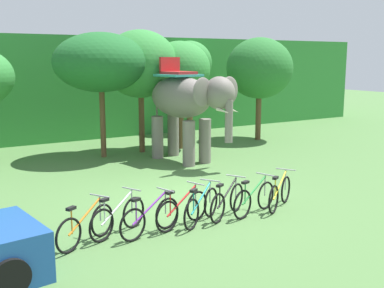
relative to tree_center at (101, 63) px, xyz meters
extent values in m
plane|color=#4C753D|center=(-0.09, -6.50, -3.58)|extent=(80.00, 80.00, 0.00)
cube|color=#338438|center=(-0.09, 6.99, -1.20)|extent=(36.00, 6.00, 4.76)
cylinder|color=brown|center=(0.00, 0.00, -2.28)|extent=(0.21, 0.21, 2.60)
ellipsoid|color=#1E6028|center=(0.00, 0.00, 0.01)|extent=(3.53, 3.53, 2.21)
cylinder|color=brown|center=(1.69, 0.15, -2.42)|extent=(0.23, 0.23, 2.32)
ellipsoid|color=#338438|center=(1.69, 0.15, -0.06)|extent=(2.95, 2.95, 2.65)
cylinder|color=brown|center=(3.39, 0.03, -2.44)|extent=(0.31, 0.31, 2.28)
ellipsoid|color=#338438|center=(3.39, 0.03, -0.27)|extent=(2.53, 2.53, 2.27)
cylinder|color=brown|center=(5.92, 3.46, -2.31)|extent=(0.30, 0.30, 2.54)
ellipsoid|color=#338438|center=(5.92, 3.46, -0.07)|extent=(2.23, 2.23, 2.17)
cylinder|color=brown|center=(7.59, 0.03, -2.55)|extent=(0.25, 0.25, 2.05)
ellipsoid|color=#28702D|center=(7.59, 0.03, -0.28)|extent=(3.02, 3.02, 2.76)
ellipsoid|color=slate|center=(2.23, -2.06, -1.23)|extent=(1.90, 3.11, 1.50)
cylinder|color=slate|center=(2.77, -2.87, -2.78)|extent=(0.44, 0.44, 1.60)
cylinder|color=slate|center=(2.01, -3.01, -2.78)|extent=(0.44, 0.44, 1.60)
cylinder|color=slate|center=(2.44, -1.10, -2.78)|extent=(0.44, 0.44, 1.60)
cylinder|color=slate|center=(1.69, -1.24, -2.78)|extent=(0.44, 0.44, 1.60)
ellipsoid|color=slate|center=(2.59, -4.02, -0.98)|extent=(1.18, 1.26, 1.10)
ellipsoid|color=slate|center=(3.17, -3.76, -0.93)|extent=(0.86, 0.31, 0.96)
ellipsoid|color=slate|center=(1.95, -3.99, -0.93)|extent=(0.86, 0.31, 0.96)
cylinder|color=slate|center=(2.67, -4.47, -1.88)|extent=(0.26, 0.26, 1.40)
cone|color=beige|center=(2.88, -4.38, -1.53)|extent=(0.22, 0.57, 0.21)
cone|color=beige|center=(2.45, -4.46, -1.53)|extent=(0.22, 0.57, 0.21)
cube|color=teal|center=(2.21, -1.96, -0.45)|extent=(1.54, 1.52, 0.08)
cube|color=#B22323|center=(2.21, -1.96, -0.36)|extent=(1.08, 1.24, 0.10)
cube|color=#B22323|center=(2.12, -1.47, -0.08)|extent=(0.90, 0.26, 0.56)
cylinder|color=slate|center=(1.97, -0.66, -1.68)|extent=(0.08, 0.08, 0.90)
torus|color=black|center=(-3.83, -8.28, -3.23)|extent=(0.64, 0.40, 0.71)
torus|color=black|center=(-2.97, -7.78, -3.23)|extent=(0.64, 0.40, 0.71)
cylinder|color=orange|center=(-3.42, -8.04, -2.98)|extent=(0.86, 0.52, 0.54)
cylinder|color=orange|center=(-3.75, -8.23, -2.97)|extent=(0.03, 0.03, 0.52)
cube|color=black|center=(-3.75, -8.23, -2.71)|extent=(0.22, 0.19, 0.06)
cylinder|color=#9E9EA3|center=(-3.01, -7.80, -2.95)|extent=(0.03, 0.03, 0.55)
cylinder|color=#9E9EA3|center=(-3.01, -7.80, -2.68)|extent=(0.29, 0.47, 0.03)
torus|color=black|center=(-3.09, -8.08, -3.23)|extent=(0.66, 0.35, 0.71)
torus|color=black|center=(-2.19, -7.65, -3.23)|extent=(0.66, 0.35, 0.71)
cylinder|color=silver|center=(-2.66, -7.88, -2.98)|extent=(0.90, 0.45, 0.54)
cylinder|color=silver|center=(-3.00, -8.04, -2.97)|extent=(0.03, 0.03, 0.52)
cube|color=black|center=(-3.00, -8.04, -2.71)|extent=(0.22, 0.18, 0.06)
cylinder|color=#9E9EA3|center=(-2.23, -7.67, -2.95)|extent=(0.03, 0.03, 0.55)
cylinder|color=#9E9EA3|center=(-2.23, -7.67, -2.68)|extent=(0.25, 0.48, 0.03)
torus|color=black|center=(-2.53, -8.38, -3.23)|extent=(0.69, 0.25, 0.71)
torus|color=black|center=(-1.58, -8.09, -3.23)|extent=(0.69, 0.25, 0.71)
cylinder|color=purple|center=(-2.08, -8.24, -2.98)|extent=(0.94, 0.32, 0.54)
cylinder|color=purple|center=(-2.44, -8.35, -2.97)|extent=(0.03, 0.03, 0.52)
cube|color=black|center=(-2.44, -8.35, -2.71)|extent=(0.22, 0.15, 0.06)
cylinder|color=#9E9EA3|center=(-1.62, -8.10, -2.95)|extent=(0.03, 0.03, 0.55)
cylinder|color=#9E9EA3|center=(-1.62, -8.10, -2.68)|extent=(0.18, 0.51, 0.03)
torus|color=black|center=(-1.68, -8.29, -3.23)|extent=(0.69, 0.27, 0.71)
torus|color=black|center=(-0.73, -7.98, -3.23)|extent=(0.69, 0.27, 0.71)
cylinder|color=red|center=(-1.23, -8.15, -2.98)|extent=(0.94, 0.34, 0.54)
cylinder|color=red|center=(-1.59, -8.26, -2.97)|extent=(0.03, 0.03, 0.52)
cube|color=black|center=(-1.59, -8.26, -2.71)|extent=(0.22, 0.16, 0.06)
cylinder|color=#9E9EA3|center=(-0.78, -8.00, -2.95)|extent=(0.03, 0.03, 0.55)
cylinder|color=#9E9EA3|center=(-0.78, -8.00, -2.68)|extent=(0.19, 0.50, 0.03)
torus|color=black|center=(-1.16, -8.44, -3.23)|extent=(0.63, 0.41, 0.71)
torus|color=black|center=(-0.31, -7.92, -3.23)|extent=(0.63, 0.41, 0.71)
cylinder|color=teal|center=(-0.75, -8.19, -2.98)|extent=(0.85, 0.54, 0.54)
cylinder|color=teal|center=(-1.07, -8.39, -2.97)|extent=(0.03, 0.03, 0.52)
cube|color=black|center=(-1.07, -8.39, -2.71)|extent=(0.22, 0.19, 0.06)
cylinder|color=#9E9EA3|center=(-0.35, -7.95, -2.95)|extent=(0.03, 0.03, 0.55)
cylinder|color=#9E9EA3|center=(-0.35, -7.95, -2.68)|extent=(0.30, 0.46, 0.03)
torus|color=black|center=(-0.43, -8.39, -3.23)|extent=(0.65, 0.38, 0.71)
torus|color=black|center=(0.46, -7.92, -3.23)|extent=(0.65, 0.38, 0.71)
cylinder|color=black|center=(-0.01, -8.16, -2.98)|extent=(0.88, 0.49, 0.54)
cylinder|color=black|center=(-0.34, -8.34, -2.97)|extent=(0.03, 0.03, 0.52)
cube|color=black|center=(-0.34, -8.34, -2.71)|extent=(0.22, 0.18, 0.06)
cylinder|color=#9E9EA3|center=(0.41, -7.94, -2.95)|extent=(0.03, 0.03, 0.55)
cylinder|color=#9E9EA3|center=(0.41, -7.94, -2.68)|extent=(0.27, 0.47, 0.03)
torus|color=black|center=(0.23, -8.46, -3.23)|extent=(0.69, 0.26, 0.71)
torus|color=black|center=(1.18, -8.16, -3.23)|extent=(0.69, 0.26, 0.71)
cylinder|color=green|center=(0.68, -8.31, -2.98)|extent=(0.94, 0.33, 0.54)
cylinder|color=green|center=(0.32, -8.43, -2.97)|extent=(0.03, 0.03, 0.52)
cube|color=black|center=(0.32, -8.43, -2.71)|extent=(0.22, 0.16, 0.06)
cylinder|color=#9E9EA3|center=(1.14, -8.17, -2.95)|extent=(0.03, 0.03, 0.55)
cylinder|color=#9E9EA3|center=(1.14, -8.17, -2.68)|extent=(0.19, 0.51, 0.03)
torus|color=black|center=(1.12, -8.52, -3.23)|extent=(0.64, 0.41, 0.71)
torus|color=black|center=(1.98, -8.01, -3.23)|extent=(0.64, 0.41, 0.71)
cylinder|color=yellow|center=(1.53, -8.28, -2.98)|extent=(0.86, 0.54, 0.54)
cylinder|color=yellow|center=(1.21, -8.47, -2.97)|extent=(0.03, 0.03, 0.52)
cube|color=black|center=(1.21, -8.47, -2.71)|extent=(0.22, 0.19, 0.06)
cylinder|color=#9E9EA3|center=(1.94, -8.04, -2.95)|extent=(0.03, 0.03, 0.55)
cylinder|color=#9E9EA3|center=(1.94, -8.04, -2.68)|extent=(0.29, 0.46, 0.03)
cylinder|color=black|center=(-5.13, -9.47, -3.26)|extent=(0.66, 0.27, 0.64)
camera|label=1|loc=(-6.24, -16.85, 0.14)|focal=43.85mm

